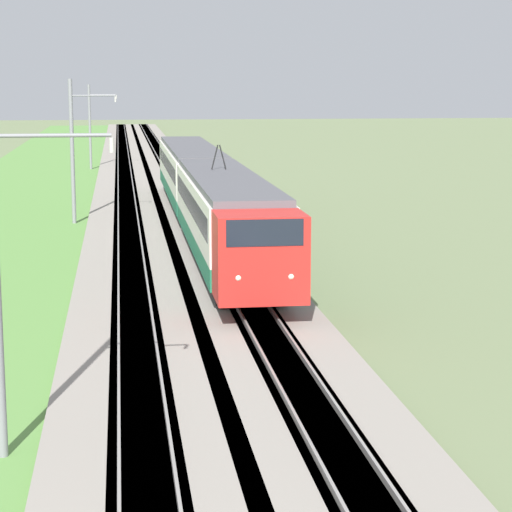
% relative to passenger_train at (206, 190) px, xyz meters
% --- Properties ---
extents(ballast_main, '(240.00, 4.40, 0.30)m').
position_rel_passenger_train_xyz_m(ballast_main, '(11.44, 3.93, -2.24)').
color(ballast_main, gray).
rests_on(ballast_main, ground).
extents(ballast_adjacent, '(240.00, 4.40, 0.30)m').
position_rel_passenger_train_xyz_m(ballast_adjacent, '(11.44, 0.00, -2.24)').
color(ballast_adjacent, gray).
rests_on(ballast_adjacent, ground).
extents(track_main, '(240.00, 1.57, 0.45)m').
position_rel_passenger_train_xyz_m(track_main, '(11.44, 3.93, -2.23)').
color(track_main, '#4C4238').
rests_on(track_main, ground).
extents(track_adjacent, '(240.00, 1.57, 0.45)m').
position_rel_passenger_train_xyz_m(track_adjacent, '(11.44, -0.00, -2.23)').
color(track_adjacent, '#4C4238').
rests_on(track_adjacent, ground).
extents(grass_verge, '(240.00, 13.51, 0.12)m').
position_rel_passenger_train_xyz_m(grass_verge, '(11.44, 9.60, -2.33)').
color(grass_verge, '#5B8E42').
rests_on(grass_verge, ground).
extents(passenger_train, '(41.49, 2.99, 5.10)m').
position_rel_passenger_train_xyz_m(passenger_train, '(0.00, 0.00, 0.00)').
color(passenger_train, red).
rests_on(passenger_train, ground).
extents(catenary_mast_mid, '(0.22, 2.56, 7.98)m').
position_rel_passenger_train_xyz_m(catenary_mast_mid, '(4.78, 6.80, 1.74)').
color(catenary_mast_mid, slate).
rests_on(catenary_mast_mid, ground).
extents(catenary_mast_far, '(0.22, 2.56, 7.59)m').
position_rel_passenger_train_xyz_m(catenary_mast_far, '(39.82, 6.80, 1.54)').
color(catenary_mast_far, slate).
rests_on(catenary_mast_far, ground).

